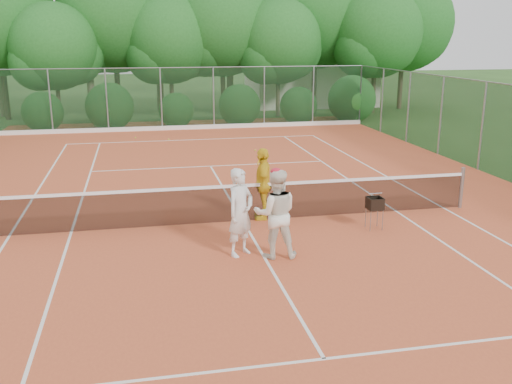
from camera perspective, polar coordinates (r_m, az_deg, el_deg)
ground at (r=14.21m, az=-1.30°, el=-3.05°), size 120.00×120.00×0.00m
clay_court at (r=14.21m, az=-1.30°, el=-3.01°), size 18.00×36.00×0.02m
club_building at (r=39.10m, az=5.43°, el=10.88°), size 8.00×5.00×3.00m
tennis_net at (r=14.06m, az=-1.31°, el=-0.99°), size 11.97×0.10×1.10m
player_white at (r=11.81m, az=-1.57°, el=-2.05°), size 0.81×0.77×1.86m
player_center_grp at (r=11.71m, az=1.98°, el=-2.16°), size 1.00×0.83×1.90m
player_yellow at (r=14.21m, az=0.70°, el=0.83°), size 0.64×1.13×1.81m
ball_hopper at (r=13.79m, az=11.80°, el=-1.18°), size 0.34×0.34×0.78m
stray_ball_a at (r=25.72m, az=-8.72°, el=5.23°), size 0.07×0.07×0.07m
stray_ball_b at (r=26.41m, az=-11.96°, el=5.34°), size 0.07×0.07×0.07m
stray_ball_c at (r=22.95m, az=-0.07°, el=4.20°), size 0.07×0.07×0.07m
court_markings at (r=14.21m, az=-1.30°, el=-2.96°), size 11.03×23.83×0.01m
fence_back at (r=28.53m, az=-6.85°, el=9.25°), size 18.07×0.07×3.00m
tropical_treeline at (r=33.72m, az=-5.35°, el=16.33°), size 32.10×8.49×15.03m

